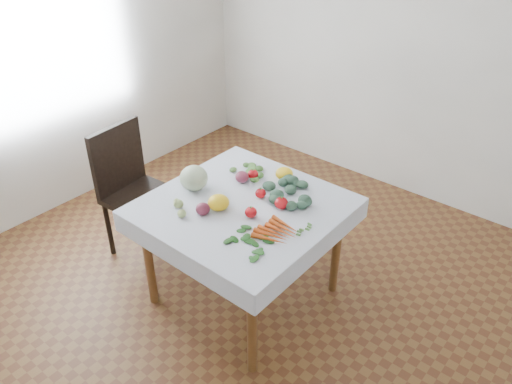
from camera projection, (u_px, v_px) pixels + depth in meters
ground at (245, 294)px, 3.48m from camera, size 4.00×4.00×0.00m
back_wall at (403, 39)px, 4.06m from camera, size 4.00×0.04×2.70m
left_wall at (46, 48)px, 3.84m from camera, size 0.04×4.00×2.70m
table at (243, 218)px, 3.13m from camera, size 1.00×1.00×0.75m
tablecloth at (243, 205)px, 3.08m from camera, size 1.12×1.12×0.01m
chair at (131, 183)px, 3.65m from camera, size 0.49×0.49×1.00m
cabbage at (194, 178)px, 3.19m from camera, size 0.23×0.23×0.16m
tomato_a at (253, 174)px, 3.33m from camera, size 0.08×0.08×0.06m
tomato_b at (281, 203)px, 3.02m from camera, size 0.09×0.09×0.07m
tomato_c at (251, 212)px, 2.95m from camera, size 0.08×0.08×0.06m
tomato_d at (261, 193)px, 3.13m from camera, size 0.07×0.07×0.06m
heirloom_back at (284, 174)px, 3.32m from camera, size 0.14×0.14×0.08m
heirloom_front at (219, 202)px, 3.01m from camera, size 0.16×0.16×0.09m
onion_a at (242, 177)px, 3.29m from camera, size 0.10×0.10×0.08m
onion_b at (203, 209)px, 2.97m from camera, size 0.11×0.11×0.07m
tomatillo_cluster at (176, 210)px, 2.99m from camera, size 0.08×0.12×0.05m
carrot_bunch at (278, 232)px, 2.82m from camera, size 0.21×0.24×0.03m
kale_bunch at (291, 193)px, 3.15m from camera, size 0.38×0.32×0.05m
basil_bunch at (249, 241)px, 2.76m from camera, size 0.27×0.18×0.01m
dill_bunch at (249, 172)px, 3.39m from camera, size 0.23×0.20×0.02m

